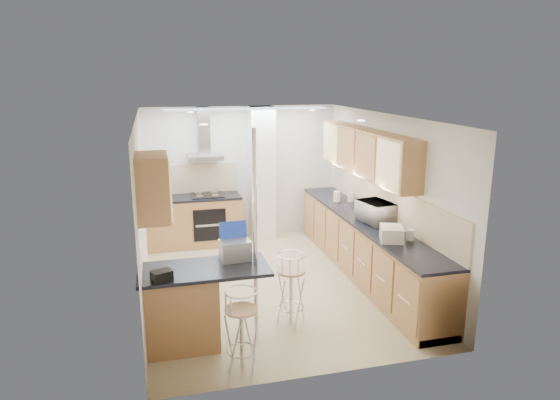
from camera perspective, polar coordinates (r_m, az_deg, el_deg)
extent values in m
plane|color=tan|center=(7.60, -1.01, -9.59)|extent=(4.80, 4.80, 0.00)
cube|color=silver|center=(9.49, -4.41, 3.11)|extent=(3.60, 0.04, 2.50)
cube|color=silver|center=(5.00, 5.38, -7.18)|extent=(3.60, 0.04, 2.50)
cube|color=silver|center=(7.01, -15.51, -1.34)|extent=(0.04, 4.80, 2.50)
cube|color=silver|center=(7.79, 11.94, 0.40)|extent=(0.04, 4.80, 2.50)
cube|color=white|center=(6.98, -1.10, 9.54)|extent=(3.60, 4.80, 0.02)
cube|color=#AE8245|center=(7.95, 9.80, 5.41)|extent=(0.34, 3.00, 0.72)
cube|color=#AE8245|center=(5.55, -14.35, 1.41)|extent=(0.34, 0.62, 0.72)
cube|color=white|center=(7.80, 11.81, -0.10)|extent=(0.03, 4.40, 0.56)
cube|color=white|center=(9.37, -10.12, 2.36)|extent=(1.70, 0.03, 0.56)
cube|color=white|center=(9.36, -2.08, 2.99)|extent=(0.45, 0.40, 2.50)
cube|color=#B0B1B5|center=(9.08, -8.54, 4.87)|extent=(0.62, 0.48, 0.08)
cube|color=#B0B1B5|center=(9.16, -8.74, 7.73)|extent=(0.22, 0.20, 0.88)
cylinder|color=silver|center=(5.72, -2.86, -4.32)|extent=(0.05, 0.05, 2.50)
cube|color=black|center=(9.00, -8.03, -2.85)|extent=(0.58, 0.02, 0.58)
cube|color=black|center=(9.17, -8.35, 0.54)|extent=(0.58, 0.50, 0.02)
cube|color=tan|center=(8.74, -3.86, 10.35)|extent=(2.80, 0.35, 0.02)
cube|color=#AE8245|center=(7.90, 9.67, -5.44)|extent=(0.60, 4.40, 0.88)
cube|color=black|center=(7.76, 9.81, -2.24)|extent=(0.63, 4.40, 0.04)
cube|color=#AE8245|center=(9.27, -9.78, -2.47)|extent=(1.70, 0.60, 0.88)
cube|color=black|center=(9.16, -9.90, 0.29)|extent=(1.70, 0.63, 0.04)
cube|color=#AE8245|center=(5.95, -8.51, -12.06)|extent=(1.35, 0.62, 0.90)
cube|color=black|center=(5.76, -8.68, -7.86)|extent=(1.47, 0.72, 0.04)
imported|color=silver|center=(7.52, 10.93, -1.39)|extent=(0.49, 0.64, 0.32)
cube|color=gray|center=(5.91, -5.16, -5.72)|extent=(0.36, 0.28, 0.24)
cube|color=black|center=(5.47, -13.37, -8.43)|extent=(0.25, 0.22, 0.11)
cylinder|color=silver|center=(8.69, 6.51, 0.42)|extent=(0.15, 0.15, 0.18)
cylinder|color=silver|center=(8.73, 8.10, 0.37)|extent=(0.14, 0.14, 0.16)
cylinder|color=#B4AD90|center=(7.55, 10.26, -1.83)|extent=(0.17, 0.17, 0.18)
cylinder|color=silver|center=(6.86, 14.71, -3.89)|extent=(0.12, 0.12, 0.15)
cube|color=silver|center=(6.78, 12.62, -3.77)|extent=(0.39, 0.44, 0.19)
cylinder|color=#B0B1B5|center=(9.16, -14.32, 0.83)|extent=(0.16, 0.16, 0.20)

